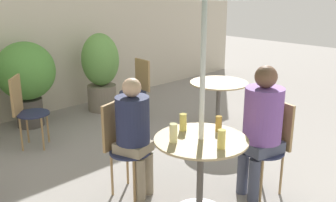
% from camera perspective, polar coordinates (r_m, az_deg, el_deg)
% --- Properties ---
extents(storefront_wall, '(10.00, 0.06, 3.00)m').
position_cam_1_polar(storefront_wall, '(6.18, -21.37, 11.11)').
color(storefront_wall, beige).
rests_on(storefront_wall, ground_plane).
extents(cafe_table_near, '(0.81, 0.81, 0.72)m').
position_cam_1_polar(cafe_table_near, '(3.44, 4.75, -8.18)').
color(cafe_table_near, '#514C47').
rests_on(cafe_table_near, ground_plane).
extents(cafe_table_far, '(0.78, 0.78, 0.72)m').
position_cam_1_polar(cafe_table_far, '(5.34, 7.34, 0.82)').
color(cafe_table_far, '#514C47').
rests_on(cafe_table_far, ground_plane).
extents(bistro_chair_0, '(0.43, 0.41, 0.91)m').
position_cam_1_polar(bistro_chair_0, '(3.95, 14.80, -5.39)').
color(bistro_chair_0, '#232847').
rests_on(bistro_chair_0, ground_plane).
extents(bistro_chair_1, '(0.41, 0.43, 0.91)m').
position_cam_1_polar(bistro_chair_1, '(3.83, -6.75, -5.61)').
color(bistro_chair_1, '#232847').
rests_on(bistro_chair_1, ground_plane).
extents(bistro_chair_3, '(0.41, 0.40, 0.91)m').
position_cam_1_polar(bistro_chair_3, '(5.85, -4.38, 2.38)').
color(bistro_chair_3, '#232847').
rests_on(bistro_chair_3, ground_plane).
extents(bistro_chair_4, '(0.46, 0.45, 0.91)m').
position_cam_1_polar(bistro_chair_4, '(5.14, -20.13, -0.67)').
color(bistro_chair_4, '#232847').
rests_on(bistro_chair_4, ground_plane).
extents(seated_person_0, '(0.41, 0.38, 1.28)m').
position_cam_1_polar(seated_person_0, '(3.77, 13.43, -2.91)').
color(seated_person_0, '#42475B').
rests_on(seated_person_0, ground_plane).
extents(seated_person_1, '(0.34, 0.37, 1.17)m').
position_cam_1_polar(seated_person_1, '(3.69, -4.96, -3.82)').
color(seated_person_1, gray).
rests_on(seated_person_1, ground_plane).
extents(beer_glass_0, '(0.06, 0.06, 0.14)m').
position_cam_1_polar(beer_glass_0, '(3.53, 7.37, -3.28)').
color(beer_glass_0, '#B28433').
rests_on(beer_glass_0, cafe_table_near).
extents(beer_glass_1, '(0.06, 0.06, 0.16)m').
position_cam_1_polar(beer_glass_1, '(3.52, 2.21, -3.09)').
color(beer_glass_1, '#DBC65B').
rests_on(beer_glass_1, cafe_table_near).
extents(beer_glass_2, '(0.07, 0.07, 0.16)m').
position_cam_1_polar(beer_glass_2, '(3.26, 0.79, -4.67)').
color(beer_glass_2, beige).
rests_on(beer_glass_2, cafe_table_near).
extents(beer_glass_3, '(0.06, 0.06, 0.16)m').
position_cam_1_polar(beer_glass_3, '(3.17, 7.76, -5.51)').
color(beer_glass_3, '#DBC65B').
rests_on(beer_glass_3, cafe_table_near).
extents(potted_plant_1, '(0.82, 0.82, 1.22)m').
position_cam_1_polar(potted_plant_1, '(5.85, -19.92, 3.58)').
color(potted_plant_1, '#47423D').
rests_on(potted_plant_1, ground_plane).
extents(potted_plant_2, '(0.59, 0.59, 1.24)m').
position_cam_1_polar(potted_plant_2, '(6.35, -9.74, 4.68)').
color(potted_plant_2, slate).
rests_on(potted_plant_2, ground_plane).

